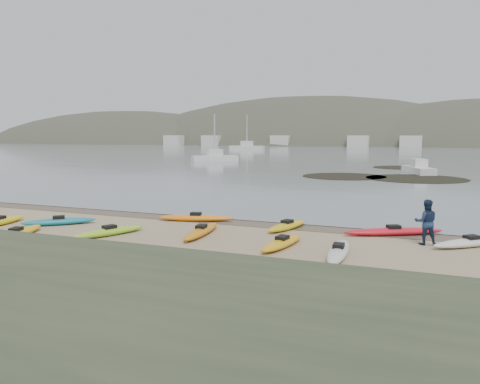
% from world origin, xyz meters
% --- Properties ---
extents(ground, '(600.00, 600.00, 0.00)m').
position_xyz_m(ground, '(0.00, 0.00, 0.00)').
color(ground, tan).
rests_on(ground, ground).
extents(wet_sand, '(60.00, 60.00, 0.00)m').
position_xyz_m(wet_sand, '(0.00, -0.30, 0.00)').
color(wet_sand, brown).
rests_on(wet_sand, ground).
extents(water, '(1200.00, 1200.00, 0.00)m').
position_xyz_m(water, '(0.00, 300.00, 0.01)').
color(water, slate).
rests_on(water, ground).
extents(kayaks, '(23.54, 10.01, 0.34)m').
position_xyz_m(kayaks, '(0.11, -3.76, 0.17)').
color(kayaks, red).
rests_on(kayaks, ground).
extents(person_east, '(1.01, 0.85, 1.87)m').
position_xyz_m(person_east, '(9.03, -2.18, 0.93)').
color(person_east, navy).
rests_on(person_east, ground).
extents(kelp_mats, '(16.52, 24.53, 0.04)m').
position_xyz_m(kelp_mats, '(5.13, 31.40, 0.03)').
color(kelp_mats, black).
rests_on(kelp_mats, water).
extents(moored_boats, '(101.19, 89.58, 1.36)m').
position_xyz_m(moored_boats, '(-0.87, 83.15, 0.59)').
color(moored_boats, silver).
rests_on(moored_boats, ground).
extents(far_town, '(199.00, 5.00, 4.00)m').
position_xyz_m(far_town, '(6.00, 145.00, 2.00)').
color(far_town, beige).
rests_on(far_town, ground).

